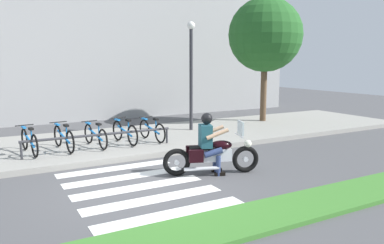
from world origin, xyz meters
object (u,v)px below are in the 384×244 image
Objects in this scene: motorcycle at (212,155)px; tree_near_rack at (265,35)px; rider at (209,139)px; bicycle_0 at (29,141)px; bicycle_4 at (152,130)px; bicycle_1 at (64,138)px; bicycle_3 at (125,132)px; bicycle_2 at (95,135)px; street_lamp at (191,66)px; bike_rack at (101,136)px.

tree_near_rack is at bearing 41.68° from motorcycle.
bicycle_0 is at bearing 135.07° from rider.
motorcycle is at bearing -89.66° from bicycle_4.
motorcycle reaches higher than bicycle_1.
bicycle_3 is at bearing -0.01° from bicycle_0.
bicycle_2 is 4.36m from street_lamp.
bicycle_1 is (0.88, -0.00, 0.01)m from bicycle_0.
street_lamp is at bearing 13.11° from bicycle_1.
bicycle_4 is at bearing 0.03° from bicycle_3.
bicycle_2 is at bearing 90.07° from bike_rack.
bicycle_1 is (-2.60, 3.47, -0.33)m from rider.
street_lamp is at bearing 65.91° from rider.
bicycle_2 is at bearing 0.05° from bicycle_1.
bicycle_1 reaches higher than bike_rack.
motorcycle reaches higher than bicycle_4.
tree_near_rack is at bearing 9.18° from bicycle_0.
tree_near_rack is (9.15, 1.48, 3.15)m from bicycle_0.
street_lamp reaches higher than bike_rack.
bicycle_3 reaches higher than bike_rack.
bicycle_2 is (-1.72, 3.47, -0.34)m from rider.
bicycle_1 is 5.14m from street_lamp.
bike_rack is 4.49m from street_lamp.
bicycle_2 is (-1.79, 3.50, 0.02)m from motorcycle.
motorcycle is 8.14m from tree_near_rack.
bicycle_2 reaches higher than bike_rack.
street_lamp reaches higher than bicycle_3.
bicycle_4 is (1.77, -0.00, 0.00)m from bicycle_2.
bicycle_1 is 0.42× the size of street_lamp.
bicycle_1 is 1.09× the size of bicycle_4.
rider is 0.86× the size of bicycle_0.
bike_rack is at bearing 121.22° from motorcycle.
bicycle_0 is at bearing 135.42° from motorcycle.
bicycle_1 is 1.05m from bike_rack.
bicycle_2 is (1.77, 0.00, -0.01)m from bicycle_0.
bicycle_0 is at bearing -179.99° from bicycle_2.
bicycle_0 is 0.41× the size of bike_rack.
bicycle_4 is 0.39× the size of street_lamp.
tree_near_rack is at bearing 15.40° from bike_rack.
bicycle_4 is 0.30× the size of tree_near_rack.
street_lamp reaches higher than bicycle_2.
bicycle_1 reaches higher than bicycle_2.
rider is 0.86× the size of bicycle_1.
bicycle_3 is 1.04m from bike_rack.
bicycle_1 is at bearing 147.90° from bike_rack.
bicycle_2 is at bearing 0.01° from bicycle_0.
bicycle_3 is (-0.83, 3.47, -0.33)m from rider.
rider is 3.49m from bicycle_4.
rider reaches higher than motorcycle.
street_lamp is at bearing 23.54° from bike_rack.
street_lamp is 0.77× the size of tree_near_rack.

